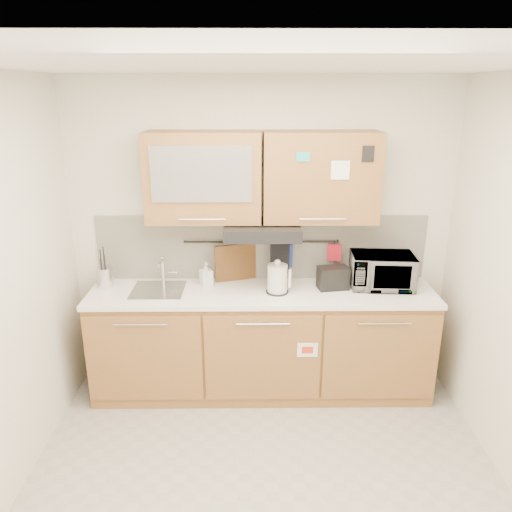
{
  "coord_description": "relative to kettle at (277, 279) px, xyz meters",
  "views": [
    {
      "loc": [
        -0.09,
        -2.58,
        2.49
      ],
      "look_at": [
        -0.05,
        1.05,
        1.27
      ],
      "focal_mm": 35.0,
      "sensor_mm": 36.0,
      "label": 1
    }
  ],
  "objects": [
    {
      "name": "soap_bottle",
      "position": [
        -0.59,
        0.15,
        -0.01
      ],
      "size": [
        0.12,
        0.13,
        0.2
      ],
      "primitive_type": "imported",
      "rotation": [
        0.0,
        0.0,
        0.45
      ],
      "color": "#999999",
      "rests_on": "countertop"
    },
    {
      "name": "sink",
      "position": [
        -0.97,
        0.05,
        -0.11
      ],
      "size": [
        0.42,
        0.4,
        0.26
      ],
      "color": "silver",
      "rests_on": "countertop"
    },
    {
      "name": "cutting_board",
      "position": [
        -0.35,
        0.28,
        -0.01
      ],
      "size": [
        0.35,
        0.13,
        0.44
      ],
      "primitive_type": "cube",
      "rotation": [
        0.0,
        0.0,
        0.29
      ],
      "color": "brown",
      "rests_on": "utensil_rail"
    },
    {
      "name": "oven_mitt",
      "position": [
        0.08,
        0.28,
        0.11
      ],
      "size": [
        0.12,
        0.04,
        0.2
      ],
      "primitive_type": "cube",
      "rotation": [
        0.0,
        0.0,
        -0.09
      ],
      "color": "navy",
      "rests_on": "utensil_rail"
    },
    {
      "name": "floor",
      "position": [
        -0.12,
        -1.16,
        -1.03
      ],
      "size": [
        3.2,
        3.2,
        0.0
      ],
      "primitive_type": "plane",
      "color": "#9E9993",
      "rests_on": "ground"
    },
    {
      "name": "kettle",
      "position": [
        0.0,
        0.0,
        0.0
      ],
      "size": [
        0.2,
        0.18,
        0.28
      ],
      "rotation": [
        0.0,
        0.0,
        -0.15
      ],
      "color": "silver",
      "rests_on": "countertop"
    },
    {
      "name": "backsplash",
      "position": [
        -0.12,
        0.33,
        0.17
      ],
      "size": [
        2.8,
        0.02,
        0.56
      ],
      "primitive_type": "cube",
      "color": "silver",
      "rests_on": "countertop"
    },
    {
      "name": "countertop",
      "position": [
        -0.12,
        0.03,
        -0.13
      ],
      "size": [
        2.82,
        0.62,
        0.04
      ],
      "primitive_type": "cube",
      "color": "white",
      "rests_on": "base_cabinet"
    },
    {
      "name": "wall_back",
      "position": [
        -0.12,
        0.34,
        0.27
      ],
      "size": [
        3.2,
        0.0,
        3.2
      ],
      "primitive_type": "plane",
      "rotation": [
        1.57,
        0.0,
        0.0
      ],
      "color": "silver",
      "rests_on": "ground"
    },
    {
      "name": "pot_holder",
      "position": [
        0.5,
        0.28,
        0.13
      ],
      "size": [
        0.12,
        0.05,
        0.15
      ],
      "primitive_type": "cube",
      "rotation": [
        0.0,
        0.0,
        -0.3
      ],
      "color": "#B11728",
      "rests_on": "utensil_rail"
    },
    {
      "name": "utensil_rail",
      "position": [
        -0.12,
        0.29,
        0.23
      ],
      "size": [
        1.3,
        0.02,
        0.02
      ],
      "primitive_type": "cylinder",
      "rotation": [
        0.0,
        1.57,
        0.0
      ],
      "color": "black",
      "rests_on": "backsplash"
    },
    {
      "name": "toaster",
      "position": [
        0.46,
        0.08,
        -0.02
      ],
      "size": [
        0.26,
        0.18,
        0.19
      ],
      "rotation": [
        0.0,
        0.0,
        0.16
      ],
      "color": "black",
      "rests_on": "countertop"
    },
    {
      "name": "upper_cabinets",
      "position": [
        -0.13,
        0.17,
        0.8
      ],
      "size": [
        1.82,
        0.37,
        0.7
      ],
      "color": "#AA6F3C",
      "rests_on": "wall_back"
    },
    {
      "name": "utensil_crock",
      "position": [
        -1.42,
        0.13,
        -0.02
      ],
      "size": [
        0.15,
        0.15,
        0.34
      ],
      "rotation": [
        0.0,
        0.0,
        -0.07
      ],
      "color": "silver",
      "rests_on": "countertop"
    },
    {
      "name": "ceiling",
      "position": [
        -0.12,
        -1.16,
        1.57
      ],
      "size": [
        3.2,
        3.2,
        0.0
      ],
      "primitive_type": "plane",
      "rotation": [
        3.14,
        0.0,
        0.0
      ],
      "color": "white",
      "rests_on": "wall_back"
    },
    {
      "name": "dark_pouch",
      "position": [
        0.03,
        0.28,
        0.08
      ],
      "size": [
        0.16,
        0.05,
        0.25
      ],
      "primitive_type": "cube",
      "rotation": [
        0.0,
        0.0,
        0.04
      ],
      "color": "black",
      "rests_on": "utensil_rail"
    },
    {
      "name": "microwave",
      "position": [
        0.87,
        0.12,
        0.03
      ],
      "size": [
        0.53,
        0.38,
        0.28
      ],
      "primitive_type": "imported",
      "rotation": [
        0.0,
        0.0,
        -0.07
      ],
      "color": "#999999",
      "rests_on": "countertop"
    },
    {
      "name": "range_hood",
      "position": [
        -0.12,
        0.09,
        0.39
      ],
      "size": [
        0.6,
        0.46,
        0.1
      ],
      "primitive_type": "cube",
      "color": "black",
      "rests_on": "upper_cabinets"
    },
    {
      "name": "base_cabinet",
      "position": [
        -0.12,
        0.04,
        -0.63
      ],
      "size": [
        2.8,
        0.64,
        0.88
      ],
      "color": "#AA6F3C",
      "rests_on": "floor"
    }
  ]
}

